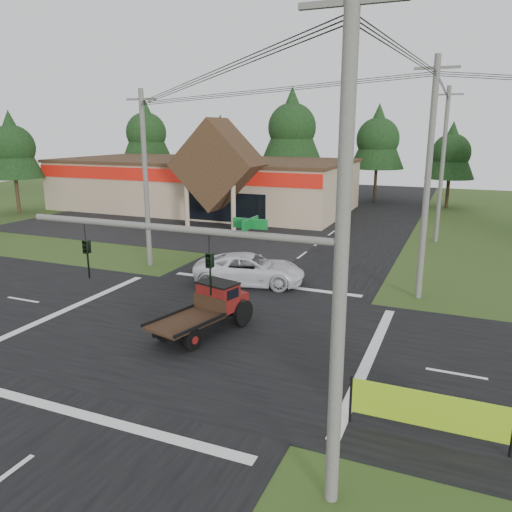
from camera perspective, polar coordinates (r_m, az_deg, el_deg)
The scene contains 19 objects.
ground at distance 21.29m, azimuth -6.30°, elevation -8.48°, with size 120.00×120.00×0.00m, color #314719.
road_ns at distance 21.29m, azimuth -6.30°, elevation -8.45°, with size 12.00×120.00×0.02m, color black.
road_ew at distance 21.29m, azimuth -6.30°, elevation -8.45°, with size 120.00×12.00×0.02m, color black.
parking_apron at distance 43.94m, azimuth -10.37°, elevation 3.28°, with size 28.00×14.00×0.02m, color black.
cvs_building at distance 53.40m, azimuth -5.86°, elevation 8.35°, with size 30.40×18.20×9.19m.
traffic_signal_mast at distance 11.02m, azimuth 0.86°, elevation -5.75°, with size 8.12×0.24×7.00m.
utility_pole_nr at distance 10.18m, azimuth 9.71°, elevation -0.50°, with size 2.00×0.30×11.00m.
utility_pole_nw at distance 30.83m, azimuth -12.52°, elevation 8.69°, with size 2.00×0.30×10.50m.
utility_pole_ne at distance 25.28m, azimuth 19.03°, elevation 8.25°, with size 2.00×0.30×11.50m.
utility_pole_n at distance 39.23m, azimuth 20.53°, elevation 9.77°, with size 2.00×0.30×11.20m.
tree_row_a at distance 69.53m, azimuth -12.45°, elevation 13.80°, with size 6.72×6.72×12.12m.
tree_row_b at distance 66.16m, azimuth -4.06°, elevation 12.92°, with size 5.60×5.60×10.10m.
tree_row_c at distance 61.35m, azimuth 4.13°, elevation 14.70°, with size 7.28×7.28×13.13m.
tree_row_d at distance 59.91m, azimuth 13.77°, elevation 13.07°, with size 6.16×6.16×11.11m.
tree_row_e at distance 57.18m, azimuth 21.43°, elevation 11.12°, with size 5.04×5.04×9.09m.
tree_side_w at distance 55.81m, azimuth -26.15°, elevation 11.30°, with size 5.60×5.60×10.10m.
antique_flatbed_truck at distance 20.62m, azimuth -6.12°, elevation -6.22°, with size 1.85×4.85×2.03m, color #52120B, non-canonical shape.
roadside_banner at distance 14.84m, azimuth 18.98°, elevation -16.81°, with size 4.25×0.12×1.45m, color #87B518, non-canonical shape.
white_pickup at distance 27.11m, azimuth -0.74°, elevation -1.52°, with size 2.75×5.96×1.66m, color white.
Camera 1 is at (9.66, -17.12, 8.19)m, focal length 35.00 mm.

